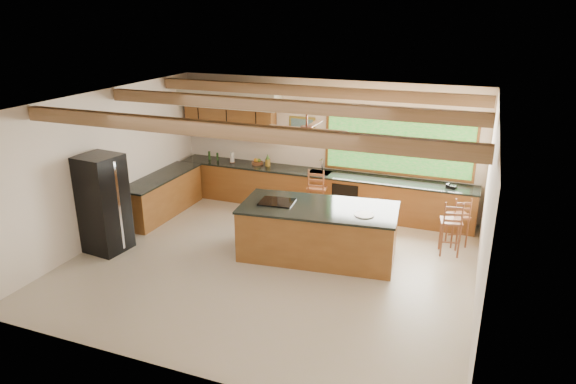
% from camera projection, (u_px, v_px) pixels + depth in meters
% --- Properties ---
extents(ground, '(7.20, 7.20, 0.00)m').
position_uv_depth(ground, '(271.00, 263.00, 9.58)').
color(ground, beige).
rests_on(ground, ground).
extents(room_shell, '(7.27, 6.54, 3.02)m').
position_uv_depth(room_shell, '(275.00, 139.00, 9.47)').
color(room_shell, white).
rests_on(room_shell, ground).
extents(counter_run, '(7.12, 3.10, 1.22)m').
position_uv_depth(counter_run, '(281.00, 192.00, 11.92)').
color(counter_run, brown).
rests_on(counter_run, ground).
extents(island, '(3.04, 1.68, 1.03)m').
position_uv_depth(island, '(318.00, 231.00, 9.69)').
color(island, brown).
rests_on(island, ground).
extents(refrigerator, '(0.82, 0.80, 1.91)m').
position_uv_depth(refrigerator, '(103.00, 204.00, 9.81)').
color(refrigerator, black).
rests_on(refrigerator, ground).
extents(bar_stool_a, '(0.47, 0.47, 1.18)m').
position_uv_depth(bar_stool_a, '(317.00, 189.00, 11.41)').
color(bar_stool_a, brown).
rests_on(bar_stool_a, ground).
extents(bar_stool_b, '(0.44, 0.44, 0.99)m').
position_uv_depth(bar_stool_b, '(368.00, 215.00, 10.25)').
color(bar_stool_b, brown).
rests_on(bar_stool_b, ground).
extents(bar_stool_c, '(0.46, 0.46, 1.12)m').
position_uv_depth(bar_stool_c, '(451.00, 223.00, 9.68)').
color(bar_stool_c, brown).
rests_on(bar_stool_c, ground).
extents(bar_stool_d, '(0.50, 0.50, 1.05)m').
position_uv_depth(bar_stool_d, '(458.00, 217.00, 10.07)').
color(bar_stool_d, brown).
rests_on(bar_stool_d, ground).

